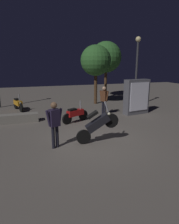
# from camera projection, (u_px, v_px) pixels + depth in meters

# --- Properties ---
(ground_plane) EXTENTS (40.00, 40.00, 0.00)m
(ground_plane) POSITION_uv_depth(u_px,v_px,m) (93.00, 140.00, 7.86)
(ground_plane) COLOR #605951
(motorcycle_black_foreground) EXTENTS (1.66, 0.40, 1.63)m
(motorcycle_black_foreground) POSITION_uv_depth(u_px,v_px,m) (97.00, 124.00, 7.47)
(motorcycle_black_foreground) COLOR black
(motorcycle_black_foreground) RESTS_ON ground_plane
(motorcycle_orange_parked_left) EXTENTS (0.65, 1.60, 1.11)m
(motorcycle_orange_parked_left) POSITION_uv_depth(u_px,v_px,m) (18.00, 104.00, 12.78)
(motorcycle_orange_parked_left) COLOR black
(motorcycle_orange_parked_left) RESTS_ON ground_plane
(motorcycle_red_parked_right) EXTENTS (1.54, 0.80, 1.11)m
(motorcycle_red_parked_right) POSITION_uv_depth(u_px,v_px,m) (75.00, 114.00, 10.19)
(motorcycle_red_parked_right) COLOR black
(motorcycle_red_parked_right) RESTS_ON ground_plane
(person_rider_beside) EXTENTS (0.42, 0.62, 1.71)m
(person_rider_beside) POSITION_uv_depth(u_px,v_px,m) (104.00, 98.00, 11.55)
(person_rider_beside) COLOR black
(person_rider_beside) RESTS_ON ground_plane
(person_bystander_far) EXTENTS (0.65, 0.36, 1.72)m
(person_bystander_far) POSITION_uv_depth(u_px,v_px,m) (54.00, 121.00, 6.94)
(person_bystander_far) COLOR black
(person_bystander_far) RESTS_ON ground_plane
(streetlamp_far) EXTENTS (0.36, 0.36, 4.77)m
(streetlamp_far) POSITION_uv_depth(u_px,v_px,m) (137.00, 63.00, 13.31)
(streetlamp_far) COLOR #38383D
(streetlamp_far) RESTS_ON ground_plane
(tree_left_bg) EXTENTS (2.24, 2.24, 4.36)m
(tree_left_bg) POSITION_uv_depth(u_px,v_px,m) (96.00, 61.00, 14.25)
(tree_left_bg) COLOR #4C331E
(tree_left_bg) RESTS_ON ground_plane
(tree_center_bg) EXTENTS (2.68, 2.68, 4.90)m
(tree_center_bg) POSITION_uv_depth(u_px,v_px,m) (106.00, 57.00, 17.00)
(tree_center_bg) COLOR #4C331E
(tree_center_bg) RESTS_ON ground_plane
(kiosk_billboard) EXTENTS (1.66, 0.76, 2.10)m
(kiosk_billboard) POSITION_uv_depth(u_px,v_px,m) (137.00, 97.00, 11.78)
(kiosk_billboard) COLOR #595960
(kiosk_billboard) RESTS_ON ground_plane
(planter_wall_low) EXTENTS (2.91, 0.50, 0.45)m
(planter_wall_low) POSITION_uv_depth(u_px,v_px,m) (9.00, 119.00, 10.06)
(planter_wall_low) COLOR gray
(planter_wall_low) RESTS_ON ground_plane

